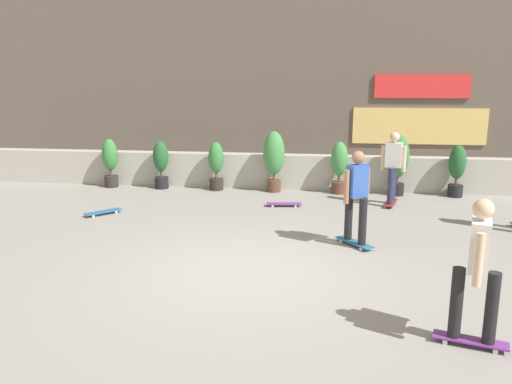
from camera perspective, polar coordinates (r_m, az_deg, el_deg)
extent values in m
plane|color=gray|center=(8.24, -1.37, -8.43)|extent=(48.00, 48.00, 0.00)
cube|color=#B2ADA3|center=(13.87, 2.41, 2.27)|extent=(18.00, 0.40, 0.90)
cube|color=#60564C|center=(17.63, 3.69, 13.65)|extent=(20.00, 2.00, 6.50)
cube|color=#F23333|center=(16.80, 17.61, 10.91)|extent=(2.80, 0.08, 0.70)
cube|color=#F2CC72|center=(16.88, 17.33, 6.85)|extent=(4.00, 0.06, 1.10)
cylinder|color=#2D2823|center=(14.57, -15.46, 1.13)|extent=(0.36, 0.36, 0.30)
cylinder|color=brown|center=(14.53, -15.51, 2.00)|extent=(0.06, 0.06, 0.15)
ellipsoid|color=#387F3D|center=(14.45, -15.63, 3.93)|extent=(0.41, 0.41, 0.84)
cylinder|color=black|center=(14.09, -10.23, 1.00)|extent=(0.36, 0.36, 0.30)
cylinder|color=brown|center=(14.05, -10.27, 1.90)|extent=(0.06, 0.06, 0.15)
ellipsoid|color=#235B2D|center=(13.97, -10.35, 3.84)|extent=(0.40, 0.40, 0.81)
cylinder|color=#2D2823|center=(13.72, -4.33, 0.85)|extent=(0.36, 0.36, 0.30)
cylinder|color=brown|center=(13.68, -4.34, 1.77)|extent=(0.06, 0.06, 0.15)
ellipsoid|color=#387F3D|center=(13.59, -4.38, 3.75)|extent=(0.39, 0.39, 0.81)
cylinder|color=brown|center=(13.50, 1.94, 0.68)|extent=(0.36, 0.36, 0.30)
cylinder|color=brown|center=(13.45, 1.95, 1.62)|extent=(0.06, 0.06, 0.15)
ellipsoid|color=#428C47|center=(13.35, 1.97, 4.27)|extent=(0.54, 0.54, 1.11)
cylinder|color=brown|center=(13.45, 8.96, 0.48)|extent=(0.36, 0.36, 0.30)
cylinder|color=brown|center=(13.40, 8.99, 1.42)|extent=(0.06, 0.06, 0.15)
ellipsoid|color=#428C47|center=(13.31, 9.07, 3.57)|extent=(0.42, 0.42, 0.87)
cylinder|color=black|center=(13.56, 15.04, 0.30)|extent=(0.36, 0.36, 0.30)
cylinder|color=brown|center=(13.52, 15.09, 1.24)|extent=(0.06, 0.06, 0.15)
ellipsoid|color=#387F3D|center=(13.42, 15.24, 3.78)|extent=(0.52, 0.52, 1.07)
cylinder|color=black|center=(13.83, 20.85, 0.13)|extent=(0.36, 0.36, 0.30)
cylinder|color=brown|center=(13.78, 20.92, 1.04)|extent=(0.06, 0.06, 0.15)
ellipsoid|color=#235B2D|center=(13.70, 21.08, 3.07)|extent=(0.41, 0.41, 0.84)
cube|color=#72338C|center=(6.55, 22.29, -14.69)|extent=(0.82, 0.41, 0.02)
cylinder|color=silver|center=(6.49, 19.88, -15.09)|extent=(0.06, 0.04, 0.06)
cylinder|color=silver|center=(6.64, 19.97, -14.47)|extent=(0.06, 0.04, 0.06)
cylinder|color=silver|center=(6.50, 24.61, -15.49)|extent=(0.06, 0.04, 0.06)
cylinder|color=silver|center=(6.64, 24.59, -14.85)|extent=(0.06, 0.04, 0.06)
cylinder|color=black|center=(6.37, 20.97, -11.17)|extent=(0.14, 0.14, 0.82)
cylinder|color=black|center=(6.38, 24.26, -11.45)|extent=(0.14, 0.14, 0.82)
cube|color=white|center=(6.13, 23.17, -5.40)|extent=(0.29, 0.40, 0.56)
sphere|color=beige|center=(6.03, 23.51, -1.69)|extent=(0.22, 0.22, 0.22)
cylinder|color=beige|center=(5.93, 23.08, -6.81)|extent=(0.09, 0.09, 0.58)
cylinder|color=beige|center=(6.38, 23.12, -5.46)|extent=(0.09, 0.09, 0.58)
cube|color=#266699|center=(9.46, 10.67, -5.39)|extent=(0.66, 0.75, 0.02)
cylinder|color=silver|center=(9.60, 9.26, -5.30)|extent=(0.06, 0.06, 0.06)
cylinder|color=silver|center=(9.70, 9.98, -5.13)|extent=(0.06, 0.06, 0.06)
cylinder|color=silver|center=(9.24, 11.37, -6.12)|extent=(0.06, 0.06, 0.06)
cylinder|color=silver|center=(9.34, 12.10, -5.93)|extent=(0.06, 0.06, 0.06)
cylinder|color=black|center=(9.46, 10.04, -2.70)|extent=(0.14, 0.14, 0.82)
cylinder|color=black|center=(9.21, 11.53, -3.20)|extent=(0.14, 0.14, 0.82)
cube|color=#3359B2|center=(9.17, 10.95, 1.21)|extent=(0.41, 0.38, 0.56)
sphere|color=#9E7051|center=(9.10, 11.06, 3.74)|extent=(0.22, 0.22, 0.22)
cylinder|color=#9E7051|center=(9.04, 9.83, 0.56)|extent=(0.09, 0.09, 0.58)
cylinder|color=#9E7051|center=(9.35, 11.99, 0.88)|extent=(0.09, 0.09, 0.58)
cube|color=maroon|center=(12.49, 14.46, -1.12)|extent=(0.40, 0.82, 0.02)
cylinder|color=silver|center=(12.76, 14.27, -0.99)|extent=(0.04, 0.06, 0.06)
cylinder|color=silver|center=(12.74, 14.98, -1.05)|extent=(0.04, 0.06, 0.06)
cylinder|color=silver|center=(12.26, 13.91, -1.53)|extent=(0.04, 0.06, 0.06)
cylinder|color=silver|center=(12.24, 14.65, -1.59)|extent=(0.04, 0.06, 0.06)
cylinder|color=#282D4C|center=(12.57, 14.69, 0.93)|extent=(0.14, 0.14, 0.82)
cylinder|color=#282D4C|center=(12.22, 14.45, 0.61)|extent=(0.14, 0.14, 0.82)
cube|color=white|center=(12.28, 14.75, 3.92)|extent=(0.40, 0.29, 0.56)
sphere|color=beige|center=(12.22, 14.86, 5.82)|extent=(0.22, 0.22, 0.22)
cylinder|color=beige|center=(12.32, 13.65, 3.63)|extent=(0.09, 0.09, 0.58)
cylinder|color=beige|center=(12.26, 15.82, 3.46)|extent=(0.09, 0.09, 0.58)
cube|color=#266699|center=(11.77, -16.30, -2.07)|extent=(0.69, 0.72, 0.02)
cylinder|color=silver|center=(11.95, -15.30, -1.97)|extent=(0.06, 0.06, 0.06)
cylinder|color=silver|center=(11.81, -14.98, -2.13)|extent=(0.06, 0.06, 0.06)
cylinder|color=silver|center=(11.76, -17.60, -2.37)|extent=(0.06, 0.06, 0.06)
cylinder|color=silver|center=(11.61, -17.30, -2.53)|extent=(0.06, 0.06, 0.06)
cube|color=#72338C|center=(12.01, 3.06, -1.27)|extent=(0.82, 0.29, 0.02)
cylinder|color=silver|center=(12.11, 4.27, -1.36)|extent=(0.06, 0.04, 0.06)
cylinder|color=silver|center=(11.95, 4.32, -1.54)|extent=(0.06, 0.04, 0.06)
cylinder|color=silver|center=(12.09, 1.81, -1.35)|extent=(0.06, 0.04, 0.06)
cylinder|color=silver|center=(11.93, 1.82, -1.54)|extent=(0.06, 0.04, 0.06)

